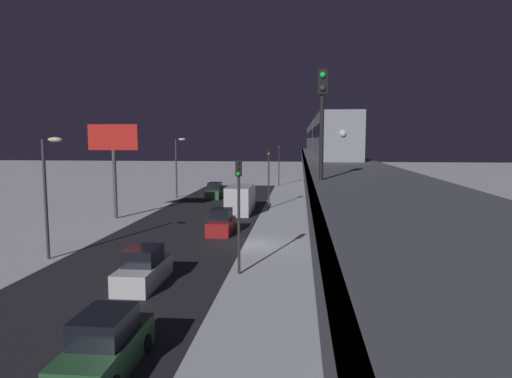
# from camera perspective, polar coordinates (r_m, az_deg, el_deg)

# --- Properties ---
(ground_plane) EXTENTS (240.00, 240.00, 0.00)m
(ground_plane) POSITION_cam_1_polar(r_m,az_deg,el_deg) (32.49, -0.49, -7.07)
(ground_plane) COLOR white
(avenue_asphalt) EXTENTS (11.00, 82.64, 0.01)m
(avenue_asphalt) POSITION_cam_1_polar(r_m,az_deg,el_deg) (33.66, -10.95, -6.71)
(avenue_asphalt) COLOR #28282D
(avenue_asphalt) RESTS_ON ground_plane
(elevated_railway) EXTENTS (5.00, 82.64, 6.02)m
(elevated_railway) POSITION_cam_1_polar(r_m,az_deg,el_deg) (31.62, 10.34, 2.07)
(elevated_railway) COLOR slate
(elevated_railway) RESTS_ON ground_plane
(subway_train) EXTENTS (2.94, 55.47, 3.40)m
(subway_train) POSITION_cam_1_polar(r_m,az_deg,el_deg) (57.39, 8.32, 6.54)
(subway_train) COLOR #999EA8
(subway_train) RESTS_ON elevated_railway
(rail_signal) EXTENTS (0.36, 0.41, 4.00)m
(rail_signal) POSITION_cam_1_polar(r_m,az_deg,el_deg) (16.78, 8.35, 10.44)
(rail_signal) COLOR black
(rail_signal) RESTS_ON elevated_railway
(sedan_green) EXTENTS (1.91, 4.56, 1.97)m
(sedan_green) POSITION_cam_1_polar(r_m,az_deg,el_deg) (16.27, -18.50, -18.50)
(sedan_green) COLOR #2D6038
(sedan_green) RESTS_ON ground_plane
(sedan_green_2) EXTENTS (1.80, 4.59, 1.97)m
(sedan_green_2) POSITION_cam_1_polar(r_m,az_deg,el_deg) (58.31, -5.21, -0.33)
(sedan_green_2) COLOR #2D6038
(sedan_green_2) RESTS_ON ground_plane
(sedan_white) EXTENTS (1.80, 4.63, 1.97)m
(sedan_white) POSITION_cam_1_polar(r_m,az_deg,el_deg) (24.50, -14.02, -9.81)
(sedan_white) COLOR silver
(sedan_white) RESTS_ON ground_plane
(sedan_red) EXTENTS (1.80, 4.13, 1.97)m
(sedan_red) POSITION_cam_1_polar(r_m,az_deg,el_deg) (36.40, -4.42, -4.35)
(sedan_red) COLOR #A51E1E
(sedan_red) RESTS_ON ground_plane
(box_truck) EXTENTS (2.40, 7.40, 2.80)m
(box_truck) POSITION_cam_1_polar(r_m,az_deg,el_deg) (46.65, -1.94, -1.29)
(box_truck) COLOR #B2B2B7
(box_truck) RESTS_ON ground_plane
(traffic_light_near) EXTENTS (0.32, 0.44, 6.40)m
(traffic_light_near) POSITION_cam_1_polar(r_m,az_deg,el_deg) (24.85, -2.20, -1.38)
(traffic_light_near) COLOR #2D2D2D
(traffic_light_near) RESTS_ON ground_plane
(traffic_light_mid) EXTENTS (0.32, 0.44, 6.40)m
(traffic_light_mid) POSITION_cam_1_polar(r_m,az_deg,el_deg) (48.85, 1.61, 2.42)
(traffic_light_mid) COLOR #2D2D2D
(traffic_light_mid) RESTS_ON ground_plane
(traffic_light_far) EXTENTS (0.32, 0.44, 6.40)m
(traffic_light_far) POSITION_cam_1_polar(r_m,az_deg,el_deg) (72.99, 2.92, 3.70)
(traffic_light_far) COLOR #2D2D2D
(traffic_light_far) RESTS_ON ground_plane
(commercial_billboard) EXTENTS (4.80, 0.36, 8.90)m
(commercial_billboard) POSITION_cam_1_polar(r_m,az_deg,el_deg) (44.58, -17.55, 5.14)
(commercial_billboard) COLOR #4C4C51
(commercial_billboard) RESTS_ON ground_plane
(street_lamp_near) EXTENTS (1.35, 0.44, 7.65)m
(street_lamp_near) POSITION_cam_1_polar(r_m,az_deg,el_deg) (30.75, -24.75, 0.68)
(street_lamp_near) COLOR #38383D
(street_lamp_near) RESTS_ON ground_plane
(street_lamp_far) EXTENTS (1.35, 0.44, 7.65)m
(street_lamp_far) POSITION_cam_1_polar(r_m,az_deg,el_deg) (58.58, -9.84, 3.58)
(street_lamp_far) COLOR #38383D
(street_lamp_far) RESTS_ON ground_plane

